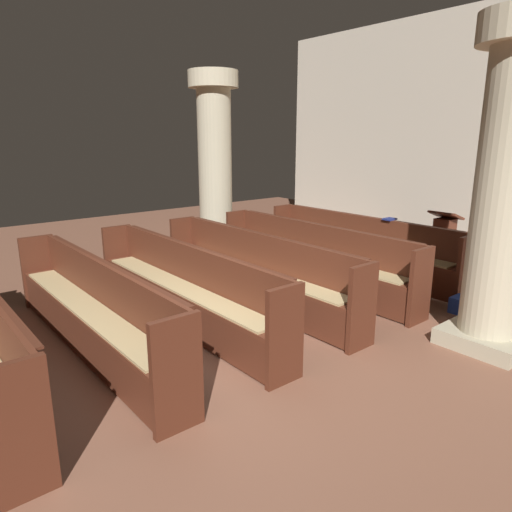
# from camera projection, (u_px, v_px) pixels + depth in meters

# --- Properties ---
(ground_plane) EXTENTS (19.20, 19.20, 0.00)m
(ground_plane) POSITION_uv_depth(u_px,v_px,m) (216.00, 364.00, 4.77)
(ground_plane) COLOR brown
(back_wall) EXTENTS (10.00, 0.16, 4.50)m
(back_wall) POSITION_uv_depth(u_px,v_px,m) (503.00, 138.00, 7.95)
(back_wall) COLOR beige
(back_wall) RESTS_ON ground
(pew_row_0) EXTENTS (3.78, 0.46, 0.97)m
(pew_row_0) POSITION_uv_depth(u_px,v_px,m) (359.00, 244.00, 7.78)
(pew_row_0) COLOR #562819
(pew_row_0) RESTS_ON ground
(pew_row_1) EXTENTS (3.78, 0.46, 0.97)m
(pew_row_1) POSITION_uv_depth(u_px,v_px,m) (312.00, 255.00, 7.07)
(pew_row_1) COLOR #562819
(pew_row_1) RESTS_ON ground
(pew_row_2) EXTENTS (3.78, 0.47, 0.97)m
(pew_row_2) POSITION_uv_depth(u_px,v_px,m) (254.00, 268.00, 6.37)
(pew_row_2) COLOR #562819
(pew_row_2) RESTS_ON ground
(pew_row_3) EXTENTS (3.78, 0.46, 0.97)m
(pew_row_3) POSITION_uv_depth(u_px,v_px,m) (183.00, 284.00, 5.66)
(pew_row_3) COLOR #562819
(pew_row_3) RESTS_ON ground
(pew_row_4) EXTENTS (3.78, 0.46, 0.97)m
(pew_row_4) POSITION_uv_depth(u_px,v_px,m) (91.00, 305.00, 4.96)
(pew_row_4) COLOR #562819
(pew_row_4) RESTS_ON ground
(pillar_aisle_side) EXTENTS (0.92, 0.92, 3.44)m
(pillar_aisle_side) POSITION_uv_depth(u_px,v_px,m) (507.00, 185.00, 4.75)
(pillar_aisle_side) COLOR tan
(pillar_aisle_side) RESTS_ON ground
(pillar_far_side) EXTENTS (0.92, 0.92, 3.44)m
(pillar_far_side) POSITION_uv_depth(u_px,v_px,m) (215.00, 163.00, 8.77)
(pillar_far_side) COLOR tan
(pillar_far_side) RESTS_ON ground
(lectern) EXTENTS (0.48, 0.45, 1.08)m
(lectern) POSITION_uv_depth(u_px,v_px,m) (443.00, 248.00, 7.80)
(lectern) COLOR #411E13
(lectern) RESTS_ON ground
(hymn_book) EXTENTS (0.15, 0.21, 0.03)m
(hymn_book) POSITION_uv_depth(u_px,v_px,m) (390.00, 219.00, 7.45)
(hymn_book) COLOR navy
(hymn_book) RESTS_ON pew_row_0
(kneeler_box_blue) EXTENTS (0.43, 0.27, 0.21)m
(kneeler_box_blue) POSITION_uv_depth(u_px,v_px,m) (469.00, 307.00, 6.05)
(kneeler_box_blue) COLOR navy
(kneeler_box_blue) RESTS_ON ground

